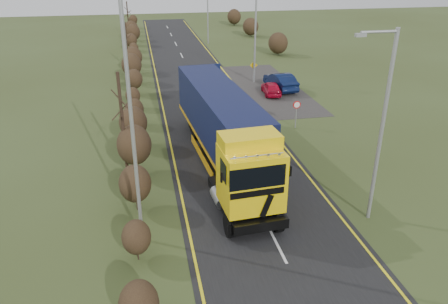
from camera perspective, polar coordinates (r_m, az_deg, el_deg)
ground at (r=23.12m, az=3.85°, el=-5.98°), size 160.00×160.00×0.00m
road at (r=31.92m, az=-0.67°, el=2.98°), size 8.00×120.00×0.02m
layby at (r=42.60m, az=5.57°, el=8.42°), size 6.00×18.00×0.02m
lane_markings at (r=31.63m, az=-0.57°, el=2.81°), size 7.52×116.00×0.01m
hedgerow at (r=28.93m, az=-11.70°, el=3.55°), size 2.24×102.04×6.05m
lorry at (r=25.54m, az=-0.10°, el=3.46°), size 3.66×16.22×4.47m
car_red_hatchback at (r=40.19m, az=6.18°, el=8.28°), size 1.73×3.62×1.19m
car_blue_sedan at (r=41.84m, az=7.39°, el=9.14°), size 2.15×4.95×1.58m
streetlight_near at (r=20.43m, az=19.79°, el=3.72°), size 1.91×0.18×9.00m
streetlight_mid at (r=43.36m, az=3.98°, el=14.85°), size 1.76×0.18×8.22m
streetlight_far at (r=63.80m, az=-2.24°, el=18.13°), size 1.82×0.18×8.55m
left_pole at (r=17.69m, az=-11.95°, el=3.63°), size 0.16×0.16×11.11m
speed_sign at (r=32.21m, az=9.44°, el=5.50°), size 0.57×0.10×2.06m
warning_board at (r=44.31m, az=3.88°, el=10.75°), size 0.77×0.11×2.02m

